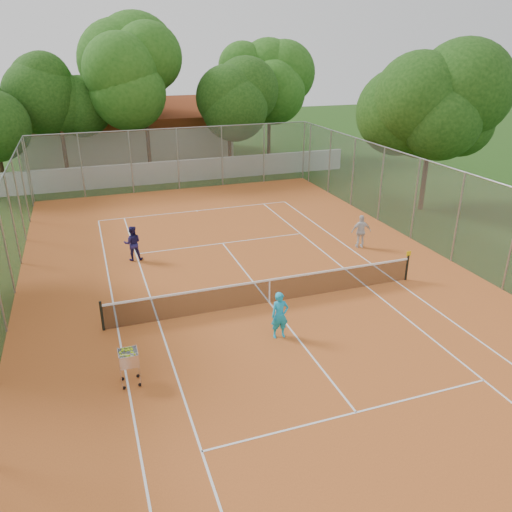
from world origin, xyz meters
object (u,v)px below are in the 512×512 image
object	(u,v)px
clubhouse	(127,131)
player_near	(280,315)
ball_hopper	(129,366)
player_far_left	(133,243)
tennis_net	(269,291)
player_far_right	(361,231)

from	to	relation	value
clubhouse	player_near	distance (m)	31.38
ball_hopper	player_near	bearing A→B (deg)	9.94
player_near	player_far_left	world-z (taller)	player_near
tennis_net	player_far_left	world-z (taller)	player_far_left
tennis_net	player_far_left	xyz separation A→B (m)	(-4.27, 5.77, 0.30)
clubhouse	player_far_right	size ratio (longest dim) A/B	10.38
tennis_net	player_far_right	bearing A→B (deg)	32.17
tennis_net	player_far_right	xyz separation A→B (m)	(6.02, 3.78, 0.30)
player_near	clubhouse	bearing A→B (deg)	96.81
tennis_net	player_near	bearing A→B (deg)	-102.64
player_near	ball_hopper	world-z (taller)	player_near
clubhouse	player_near	bearing A→B (deg)	-87.29
player_far_right	clubhouse	bearing A→B (deg)	-59.41
player_far_left	player_far_right	distance (m)	10.47
player_far_left	ball_hopper	xyz separation A→B (m)	(-1.12, -9.00, -0.21)
clubhouse	player_far_right	bearing A→B (deg)	-72.36
player_far_left	clubhouse	bearing A→B (deg)	-88.46
clubhouse	player_far_left	world-z (taller)	clubhouse
player_far_right	ball_hopper	bearing A→B (deg)	44.59
clubhouse	player_far_left	bearing A→B (deg)	-95.57
tennis_net	clubhouse	world-z (taller)	clubhouse
player_far_left	ball_hopper	size ratio (longest dim) A/B	1.37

